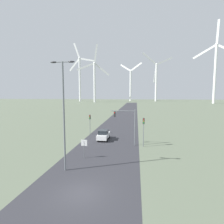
% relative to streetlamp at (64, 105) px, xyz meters
% --- Properties ---
extents(ground_plane, '(600.00, 600.00, 0.00)m').
position_rel_streetlamp_xyz_m(ground_plane, '(3.09, -4.02, -7.11)').
color(ground_plane, '#5B6651').
extents(road_surface, '(10.00, 240.00, 0.01)m').
position_rel_streetlamp_xyz_m(road_surface, '(3.09, 43.98, -7.11)').
color(road_surface, '#2D2D33').
rests_on(road_surface, ground).
extents(streetlamp, '(2.62, 0.32, 11.69)m').
position_rel_streetlamp_xyz_m(streetlamp, '(0.00, 0.00, 0.00)').
color(streetlamp, slate).
rests_on(streetlamp, ground).
extents(stop_sign_near, '(0.81, 0.07, 2.45)m').
position_rel_streetlamp_xyz_m(stop_sign_near, '(0.98, 3.81, -5.40)').
color(stop_sign_near, slate).
rests_on(stop_sign_near, ground).
extents(traffic_light_post_near_left, '(0.28, 0.34, 4.08)m').
position_rel_streetlamp_xyz_m(traffic_light_post_near_left, '(-1.91, 17.42, -4.13)').
color(traffic_light_post_near_left, slate).
rests_on(traffic_light_post_near_left, ground).
extents(traffic_light_post_near_right, '(0.28, 0.33, 4.59)m').
position_rel_streetlamp_xyz_m(traffic_light_post_near_right, '(8.77, 9.95, -3.77)').
color(traffic_light_post_near_right, slate).
rests_on(traffic_light_post_near_right, ground).
extents(traffic_light_mast_overhead, '(3.93, 0.34, 5.86)m').
position_rel_streetlamp_xyz_m(traffic_light_mast_overhead, '(6.07, 10.54, -2.97)').
color(traffic_light_mast_overhead, slate).
rests_on(traffic_light_mast_overhead, ground).
extents(car_approaching, '(1.88, 4.12, 1.83)m').
position_rel_streetlamp_xyz_m(car_approaching, '(1.72, 13.34, -6.20)').
color(car_approaching, white).
rests_on(car_approaching, ground).
extents(wind_turbine_far_left, '(31.52, 2.60, 69.03)m').
position_rel_streetlamp_xyz_m(wind_turbine_far_left, '(-60.09, 187.36, 23.81)').
color(wind_turbine_far_left, white).
rests_on(wind_turbine_far_left, ground).
extents(wind_turbine_left, '(34.40, 8.87, 61.60)m').
position_rel_streetlamp_xyz_m(wind_turbine_left, '(-37.32, 168.21, 19.06)').
color(wind_turbine_left, white).
rests_on(wind_turbine_left, ground).
extents(wind_turbine_center, '(27.56, 15.13, 47.89)m').
position_rel_streetlamp_xyz_m(wind_turbine_center, '(-0.07, 208.10, 16.80)').
color(wind_turbine_center, white).
rests_on(wind_turbine_center, ground).
extents(wind_turbine_right, '(36.15, 11.58, 57.49)m').
position_rel_streetlamp_xyz_m(wind_turbine_right, '(30.79, 200.16, 20.58)').
color(wind_turbine_right, white).
rests_on(wind_turbine_right, ground).
extents(wind_turbine_far_right, '(35.53, 16.06, 75.20)m').
position_rel_streetlamp_xyz_m(wind_turbine_far_right, '(78.95, 157.17, 25.57)').
color(wind_turbine_far_right, white).
rests_on(wind_turbine_far_right, ground).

